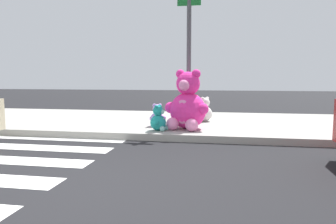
% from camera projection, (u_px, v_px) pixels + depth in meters
% --- Properties ---
extents(ground_plane, '(60.00, 60.00, 0.00)m').
position_uv_depth(ground_plane, '(60.00, 192.00, 3.56)').
color(ground_plane, black).
extents(sidewalk, '(28.00, 4.40, 0.15)m').
position_uv_depth(sidewalk, '(156.00, 122.00, 8.64)').
color(sidewalk, '#9E9B93').
rests_on(sidewalk, ground_plane).
extents(sign_pole, '(0.56, 0.11, 3.20)m').
position_uv_depth(sign_pole, '(189.00, 55.00, 7.49)').
color(sign_pole, '#4C4C51').
rests_on(sign_pole, sidewalk).
extents(plush_pink_large, '(1.01, 0.95, 1.35)m').
position_uv_depth(plush_pink_large, '(187.00, 105.00, 7.04)').
color(plush_pink_large, '#F22D93').
rests_on(plush_pink_large, sidewalk).
extents(plush_yellow, '(0.43, 0.44, 0.60)m').
position_uv_depth(plush_yellow, '(181.00, 112.00, 8.43)').
color(plush_yellow, yellow).
rests_on(plush_yellow, sidewalk).
extents(plush_lavender, '(0.38, 0.39, 0.55)m').
position_uv_depth(plush_lavender, '(157.00, 117.00, 7.47)').
color(plush_lavender, '#B28CD8').
rests_on(plush_lavender, sidewalk).
extents(plush_teal, '(0.40, 0.43, 0.57)m').
position_uv_depth(plush_teal, '(159.00, 120.00, 6.84)').
color(plush_teal, teal).
rests_on(plush_teal, sidewalk).
extents(plush_white, '(0.47, 0.47, 0.66)m').
position_uv_depth(plush_white, '(204.00, 111.00, 8.31)').
color(plush_white, white).
rests_on(plush_white, sidewalk).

